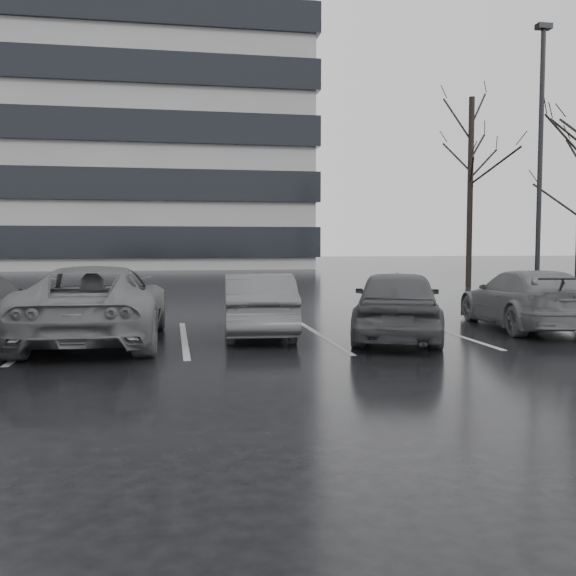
# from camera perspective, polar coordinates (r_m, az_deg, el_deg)

# --- Properties ---
(ground) EXTENTS (160.00, 160.00, 0.00)m
(ground) POSITION_cam_1_polar(r_m,az_deg,el_deg) (10.89, 2.77, -6.12)
(ground) COLOR black
(ground) RESTS_ON ground
(car_main) EXTENTS (2.99, 4.52, 1.43)m
(car_main) POSITION_cam_1_polar(r_m,az_deg,el_deg) (12.91, 9.65, -1.38)
(car_main) COLOR black
(car_main) RESTS_ON ground
(car_west_a) EXTENTS (1.65, 4.00, 1.29)m
(car_west_a) POSITION_cam_1_polar(r_m,az_deg,el_deg) (13.38, -2.70, -1.44)
(car_west_a) COLOR #323235
(car_west_a) RESTS_ON ground
(car_west_b) EXTENTS (2.62, 5.42, 1.49)m
(car_west_b) POSITION_cam_1_polar(r_m,az_deg,el_deg) (12.94, -16.66, -1.36)
(car_west_b) COLOR #4C4C4E
(car_west_b) RESTS_ON ground
(car_east) EXTENTS (2.40, 4.75, 1.32)m
(car_east) POSITION_cam_1_polar(r_m,az_deg,el_deg) (15.35, 20.43, -0.93)
(car_east) COLOR #4C4C4E
(car_east) RESTS_ON ground
(lamp_post) EXTENTS (0.49, 0.49, 8.93)m
(lamp_post) POSITION_cam_1_polar(r_m,az_deg,el_deg) (22.70, 21.47, 9.23)
(lamp_post) COLOR #939396
(lamp_post) RESTS_ON ground
(stall_stripes) EXTENTS (19.72, 5.00, 0.00)m
(stall_stripes) POSITION_cam_1_polar(r_m,az_deg,el_deg) (13.18, -3.10, -4.34)
(stall_stripes) COLOR #B0B0B3
(stall_stripes) RESTS_ON ground
(tree_north) EXTENTS (0.26, 0.26, 8.50)m
(tree_north) POSITION_cam_1_polar(r_m,az_deg,el_deg) (30.64, 15.88, 8.22)
(tree_north) COLOR black
(tree_north) RESTS_ON ground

